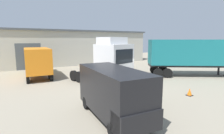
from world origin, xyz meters
name	(u,v)px	position (x,y,z in m)	size (l,w,h in m)	color
ground_plane	(125,86)	(0.00, 0.00, 0.00)	(60.00, 60.00, 0.00)	gray
warehouse_building	(65,47)	(0.00, 17.85, 2.80)	(28.70, 8.21, 5.59)	#B7B2A3
tractor_unit_white	(110,63)	(-1.04, 0.78, 2.03)	(4.01, 6.64, 4.30)	silver
container_trailer_grey	(196,53)	(9.37, -0.40, 2.60)	(10.02, 7.83, 4.10)	#197075
delivery_van_black	(114,92)	(-4.12, -4.89, 1.42)	(2.40, 5.39, 2.62)	black
box_truck_yellow	(37,61)	(-5.95, 8.27, 1.81)	(2.90, 6.99, 3.20)	yellow
traffic_cone	(190,92)	(2.64, -4.54, 0.25)	(0.40, 0.40, 0.55)	black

